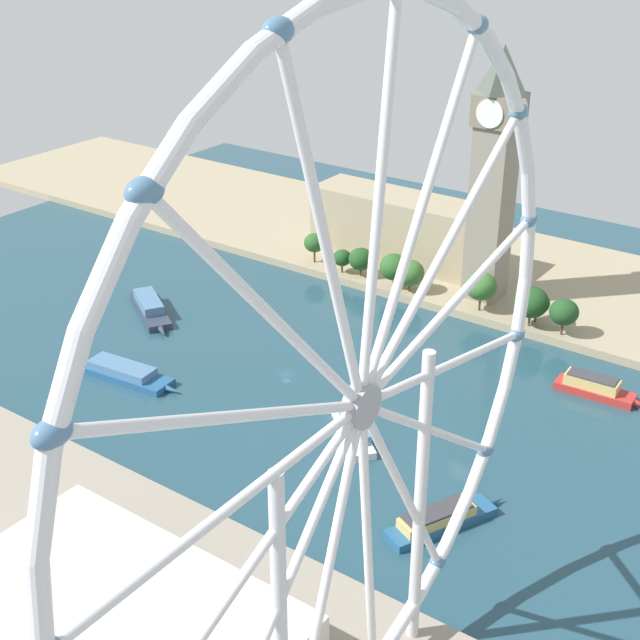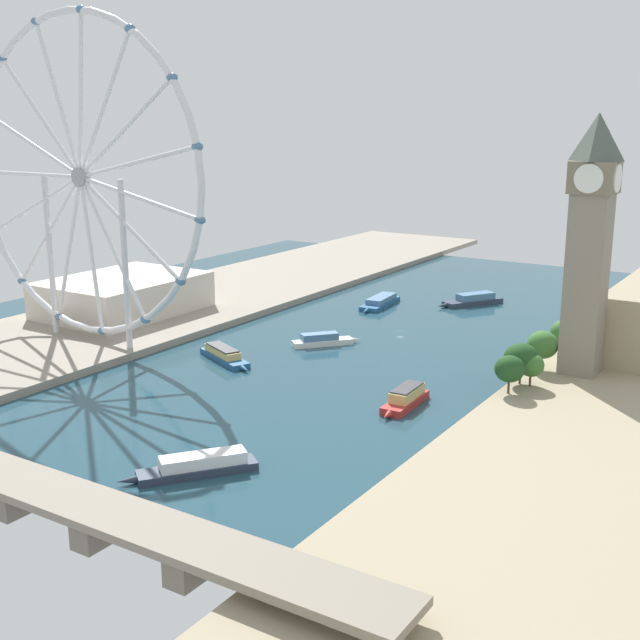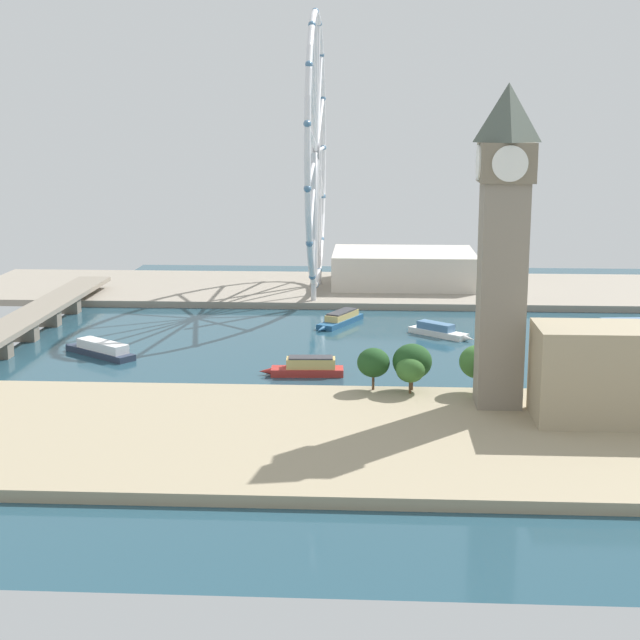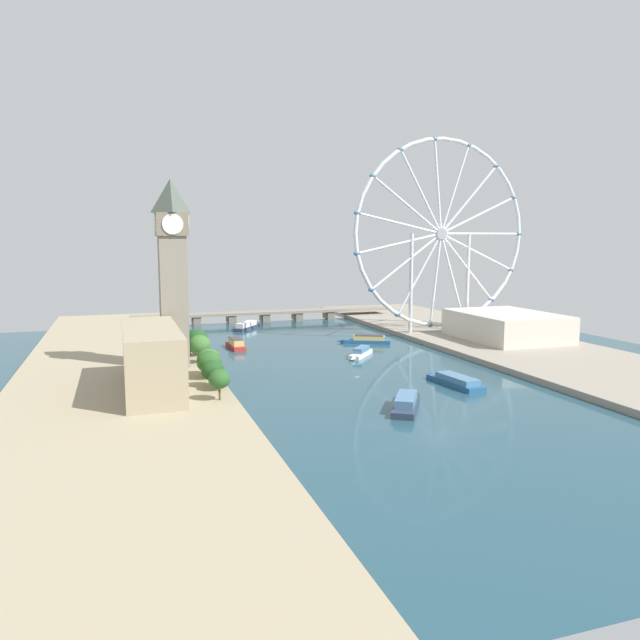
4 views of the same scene
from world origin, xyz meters
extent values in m
plane|color=#234756|center=(0.00, 0.00, 0.00)|extent=(396.30, 396.30, 0.00)
cube|color=tan|center=(-113.15, 0.00, 1.50)|extent=(90.00, 520.00, 3.00)
cube|color=gray|center=(113.15, 0.00, 1.50)|extent=(90.00, 520.00, 3.00)
cube|color=gray|center=(-85.42, 27.01, 34.90)|extent=(12.74, 12.74, 63.80)
cube|color=#776B57|center=(-85.42, 27.01, 72.25)|extent=(14.78, 14.78, 10.89)
pyramid|color=#4C564C|center=(-85.42, 27.01, 85.67)|extent=(13.38, 13.38, 15.96)
cylinder|color=white|center=(-85.42, 34.65, 72.25)|extent=(9.68, 0.50, 9.68)
cylinder|color=white|center=(-85.42, 19.36, 72.25)|extent=(9.68, 0.50, 9.68)
cylinder|color=white|center=(-77.77, 27.01, 72.25)|extent=(0.50, 9.68, 9.68)
cylinder|color=white|center=(-93.06, 27.01, 72.25)|extent=(0.50, 9.68, 9.68)
cube|color=tan|center=(-98.74, -17.68, 16.11)|extent=(22.00, 73.38, 26.21)
cylinder|color=#513823|center=(-74.90, -42.88, 5.49)|extent=(0.80, 0.80, 4.99)
ellipsoid|color=#285623|center=(-74.90, -42.88, 11.37)|extent=(8.45, 8.45, 7.61)
cylinder|color=#513823|center=(-72.76, -28.00, 4.62)|extent=(0.80, 0.80, 3.23)
ellipsoid|color=#1E471E|center=(-72.76, -28.00, 9.13)|extent=(7.25, 7.25, 6.52)
cylinder|color=#513823|center=(-74.09, -20.13, 4.59)|extent=(0.80, 0.80, 3.18)
ellipsoid|color=#1E471E|center=(-74.09, -20.13, 10.05)|extent=(9.67, 9.67, 8.70)
cylinder|color=#513823|center=(-73.41, -4.71, 4.65)|extent=(0.80, 0.80, 3.29)
ellipsoid|color=#285623|center=(-73.41, -4.71, 10.77)|extent=(11.18, 11.18, 10.06)
cylinder|color=#513823|center=(-72.53, 2.68, 4.58)|extent=(0.80, 0.80, 3.16)
ellipsoid|color=#386B2D|center=(-72.53, 2.68, 10.48)|extent=(10.79, 10.79, 9.71)
cylinder|color=#513823|center=(-73.00, 31.50, 5.48)|extent=(0.80, 0.80, 4.95)
ellipsoid|color=#386B2D|center=(-73.00, 31.50, 12.44)|extent=(11.21, 11.21, 10.09)
cylinder|color=#513823|center=(-71.79, 51.12, 5.09)|extent=(0.80, 0.80, 4.18)
ellipsoid|color=#1E471E|center=(-71.79, 51.12, 11.97)|extent=(11.97, 11.97, 10.77)
cylinder|color=#513823|center=(-71.96, 62.86, 5.25)|extent=(0.80, 0.80, 4.51)
ellipsoid|color=#1E471E|center=(-71.96, 62.86, 11.48)|extent=(9.93, 9.93, 8.93)
cylinder|color=#513823|center=(-75.60, 51.77, 4.98)|extent=(0.80, 0.80, 3.96)
ellipsoid|color=#386B2D|center=(-75.60, 51.77, 10.48)|extent=(8.80, 8.80, 7.92)
torus|color=silver|center=(96.16, 90.14, 69.16)|extent=(126.37, 2.69, 126.37)
cylinder|color=#99999E|center=(96.16, 90.14, 69.16)|extent=(7.42, 3.00, 7.42)
cylinder|color=silver|center=(127.08, 90.14, 69.16)|extent=(61.84, 1.61, 1.61)
cylinder|color=silver|center=(124.41, 90.14, 81.74)|extent=(57.15, 1.61, 26.63)
cylinder|color=silver|center=(116.85, 90.14, 92.14)|extent=(42.58, 1.61, 47.04)
cylinder|color=silver|center=(105.72, 90.14, 98.57)|extent=(20.64, 1.61, 59.31)
cylinder|color=silver|center=(92.93, 90.14, 99.91)|extent=(8.07, 1.61, 61.67)
cylinder|color=silver|center=(80.70, 90.14, 95.94)|extent=(32.32, 1.61, 54.36)
cylinder|color=silver|center=(71.15, 90.14, 87.34)|extent=(50.98, 1.61, 37.65)
cylinder|color=silver|center=(65.92, 90.14, 75.59)|extent=(60.82, 1.61, 14.44)
cylinder|color=silver|center=(65.92, 90.14, 62.73)|extent=(60.82, 1.61, 14.44)
cylinder|color=silver|center=(71.15, 90.14, 50.99)|extent=(50.98, 1.61, 37.65)
cylinder|color=silver|center=(80.70, 90.14, 42.38)|extent=(32.32, 1.61, 54.36)
cylinder|color=silver|center=(92.93, 90.14, 38.41)|extent=(8.07, 1.61, 61.67)
cylinder|color=silver|center=(105.72, 90.14, 39.76)|extent=(20.64, 1.61, 59.31)
cylinder|color=silver|center=(116.85, 90.14, 46.18)|extent=(42.58, 1.61, 47.04)
cylinder|color=silver|center=(124.41, 90.14, 56.59)|extent=(57.15, 1.61, 26.63)
ellipsoid|color=teal|center=(158.00, 90.14, 69.16)|extent=(4.80, 3.20, 3.20)
ellipsoid|color=teal|center=(152.66, 90.14, 94.31)|extent=(4.80, 3.20, 3.20)
ellipsoid|color=teal|center=(137.54, 90.14, 115.12)|extent=(4.80, 3.20, 3.20)
ellipsoid|color=teal|center=(115.27, 90.14, 127.97)|extent=(4.80, 3.20, 3.20)
ellipsoid|color=teal|center=(89.70, 90.14, 130.66)|extent=(4.80, 3.20, 3.20)
ellipsoid|color=teal|center=(65.24, 90.14, 122.72)|extent=(4.80, 3.20, 3.20)
ellipsoid|color=teal|center=(46.14, 90.14, 105.51)|extent=(4.80, 3.20, 3.20)
ellipsoid|color=teal|center=(35.68, 90.14, 82.02)|extent=(4.80, 3.20, 3.20)
ellipsoid|color=teal|center=(35.68, 90.14, 56.30)|extent=(4.80, 3.20, 3.20)
ellipsoid|color=teal|center=(46.14, 90.14, 32.81)|extent=(4.80, 3.20, 3.20)
ellipsoid|color=teal|center=(65.24, 90.14, 15.61)|extent=(4.80, 3.20, 3.20)
ellipsoid|color=teal|center=(89.70, 90.14, 7.66)|extent=(4.80, 3.20, 3.20)
ellipsoid|color=teal|center=(115.27, 90.14, 10.35)|extent=(4.80, 3.20, 3.20)
ellipsoid|color=teal|center=(137.54, 90.14, 23.21)|extent=(4.80, 3.20, 3.20)
ellipsoid|color=teal|center=(152.66, 90.14, 44.01)|extent=(4.80, 3.20, 3.20)
cylinder|color=silver|center=(117.81, 90.14, 36.08)|extent=(2.40, 2.40, 66.16)
cylinder|color=silver|center=(74.52, 90.14, 36.08)|extent=(2.40, 2.40, 66.16)
cube|color=beige|center=(120.41, 48.15, 11.27)|extent=(52.31, 69.75, 16.54)
cube|color=gray|center=(0.00, 199.56, 7.21)|extent=(208.30, 15.60, 2.00)
cube|color=#70685B|center=(-54.52, 199.56, 3.10)|extent=(6.00, 14.04, 6.21)
cube|color=#70685B|center=(-27.26, 199.56, 3.10)|extent=(6.00, 14.04, 6.21)
cube|color=#70685B|center=(0.00, 199.56, 3.10)|extent=(6.00, 14.04, 6.21)
cube|color=#70685B|center=(27.26, 199.56, 3.10)|extent=(6.00, 14.04, 6.21)
cube|color=#70685B|center=(54.52, 199.56, 3.10)|extent=(6.00, 14.04, 6.21)
cube|color=#235684|center=(37.36, 76.68, 1.09)|extent=(29.82, 18.97, 2.17)
cone|color=#235684|center=(21.80, 83.88, 1.09)|extent=(5.73, 4.20, 2.17)
cube|color=#DBB766|center=(38.70, 76.06, 3.46)|extent=(20.54, 13.84, 2.58)
cube|color=#38383D|center=(38.70, 76.06, 5.04)|extent=(18.62, 12.75, 0.57)
cube|color=#235684|center=(31.54, -39.47, 1.10)|extent=(12.54, 32.69, 2.20)
cone|color=#235684|center=(29.63, -21.03, 1.10)|extent=(2.79, 5.94, 2.20)
cube|color=teal|center=(31.71, -41.06, 3.41)|extent=(10.11, 23.37, 2.42)
cube|color=#2D384C|center=(-22.13, 161.61, 1.12)|extent=(24.96, 29.68, 2.24)
cone|color=#2D384C|center=(-10.99, 176.31, 1.12)|extent=(5.24, 5.91, 2.24)
cube|color=white|center=(-23.08, 160.35, 3.86)|extent=(18.65, 21.88, 3.23)
cube|color=#B22D28|center=(-44.97, 84.88, 1.25)|extent=(8.37, 24.40, 2.49)
cone|color=#B22D28|center=(-45.64, 98.85, 1.25)|extent=(2.70, 4.45, 2.49)
cube|color=#DBB766|center=(-44.91, 83.68, 4.17)|extent=(6.84, 16.53, 3.35)
cube|color=#38383D|center=(-44.91, 83.68, 6.08)|extent=(6.47, 14.89, 0.47)
cube|color=white|center=(17.14, 37.30, 1.15)|extent=(21.03, 23.26, 2.31)
cone|color=white|center=(7.62, 26.08, 1.15)|extent=(4.71, 4.97, 2.31)
cube|color=teal|center=(17.96, 38.27, 3.75)|extent=(13.75, 14.92, 2.88)
cube|color=#2D384C|center=(-6.59, -67.14, 1.25)|extent=(23.85, 31.50, 2.49)
cone|color=#2D384C|center=(3.13, -51.39, 1.25)|extent=(5.13, 6.19, 2.49)
cube|color=teal|center=(-7.43, -68.49, 4.11)|extent=(16.23, 20.30, 3.24)
camera|label=1|loc=(198.16, 155.20, 143.84)|focal=50.80mm
camera|label=2|loc=(-157.04, 313.14, 92.24)|focal=45.84mm
camera|label=3|loc=(-356.31, 63.32, 83.99)|focal=54.20mm
camera|label=4|loc=(-110.12, -272.29, 64.62)|focal=33.92mm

